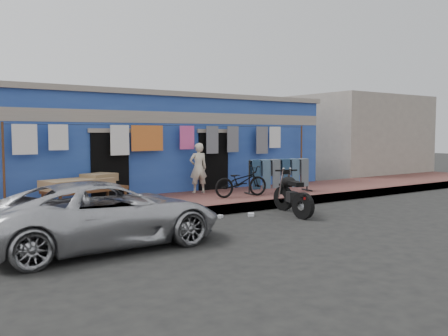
{
  "coord_description": "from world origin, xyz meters",
  "views": [
    {
      "loc": [
        -7.16,
        -8.3,
        2.07
      ],
      "look_at": [
        0.0,
        2.0,
        1.15
      ],
      "focal_mm": 38.0,
      "sensor_mm": 36.0,
      "label": 1
    }
  ],
  "objects_px": {
    "seated_person": "(198,168)",
    "charpoy": "(86,190)",
    "jeans_rack": "(279,175)",
    "bicycle": "(241,178)",
    "car": "(105,213)",
    "motorcycle": "(293,193)"
  },
  "relations": [
    {
      "from": "seated_person",
      "to": "charpoy",
      "type": "distance_m",
      "value": 3.67
    },
    {
      "from": "jeans_rack",
      "to": "charpoy",
      "type": "bearing_deg",
      "value": 170.45
    },
    {
      "from": "seated_person",
      "to": "jeans_rack",
      "type": "bearing_deg",
      "value": 159.01
    },
    {
      "from": "bicycle",
      "to": "jeans_rack",
      "type": "relative_size",
      "value": 0.74
    },
    {
      "from": "charpoy",
      "to": "jeans_rack",
      "type": "bearing_deg",
      "value": -9.55
    },
    {
      "from": "jeans_rack",
      "to": "car",
      "type": "bearing_deg",
      "value": -157.74
    },
    {
      "from": "car",
      "to": "bicycle",
      "type": "height_order",
      "value": "bicycle"
    },
    {
      "from": "jeans_rack",
      "to": "motorcycle",
      "type": "bearing_deg",
      "value": -123.57
    },
    {
      "from": "car",
      "to": "charpoy",
      "type": "height_order",
      "value": "car"
    },
    {
      "from": "car",
      "to": "jeans_rack",
      "type": "distance_m",
      "value": 7.11
    },
    {
      "from": "seated_person",
      "to": "motorcycle",
      "type": "distance_m",
      "value": 3.55
    },
    {
      "from": "jeans_rack",
      "to": "bicycle",
      "type": "bearing_deg",
      "value": -175.19
    },
    {
      "from": "seated_person",
      "to": "car",
      "type": "bearing_deg",
      "value": 53.8
    },
    {
      "from": "car",
      "to": "seated_person",
      "type": "height_order",
      "value": "seated_person"
    },
    {
      "from": "bicycle",
      "to": "jeans_rack",
      "type": "xyz_separation_m",
      "value": [
        1.56,
        0.13,
        -0.01
      ]
    },
    {
      "from": "seated_person",
      "to": "motorcycle",
      "type": "relative_size",
      "value": 0.84
    },
    {
      "from": "bicycle",
      "to": "charpoy",
      "type": "bearing_deg",
      "value": 81.58
    },
    {
      "from": "bicycle",
      "to": "motorcycle",
      "type": "bearing_deg",
      "value": -168.86
    },
    {
      "from": "bicycle",
      "to": "motorcycle",
      "type": "relative_size",
      "value": 0.91
    },
    {
      "from": "car",
      "to": "seated_person",
      "type": "bearing_deg",
      "value": -48.87
    },
    {
      "from": "charpoy",
      "to": "bicycle",
      "type": "bearing_deg",
      "value": -14.74
    },
    {
      "from": "car",
      "to": "bicycle",
      "type": "xyz_separation_m",
      "value": [
        5.02,
        2.56,
        0.17
      ]
    }
  ]
}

